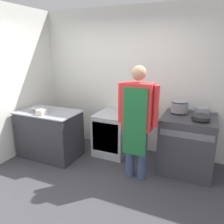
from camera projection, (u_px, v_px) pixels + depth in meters
The scene contains 12 objects.
ground_plane at pixel (79, 195), 3.04m from camera, with size 14.00×14.00×0.00m, color #38383D.
wall_back at pixel (126, 81), 4.22m from camera, with size 8.00×0.05×2.70m.
wall_left at pixel (27, 81), 4.22m from camera, with size 0.05×8.00×2.70m.
prep_counter at pixel (50, 134), 4.06m from camera, with size 1.12×0.68×0.87m.
stove at pixel (187, 144), 3.57m from camera, with size 0.82×0.78×0.95m.
fridge_unit at pixel (113, 133), 4.19m from camera, with size 0.60×0.68×0.79m.
person_cook at pixel (137, 118), 3.20m from camera, with size 0.62×0.24×1.74m.
mixing_bowl at pixel (39, 109), 3.93m from camera, with size 0.26×0.26×0.08m.
plastic_tub at pixel (41, 112), 3.76m from camera, with size 0.14×0.14×0.09m.
stock_pot at pixel (180, 106), 3.60m from camera, with size 0.27×0.27×0.21m.
saute_pan at pixel (201, 118), 3.24m from camera, with size 0.27×0.27×0.06m.
sauce_pot at pixel (202, 111), 3.47m from camera, with size 0.21×0.21×0.12m.
Camera 1 is at (1.48, -2.18, 1.97)m, focal length 35.00 mm.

